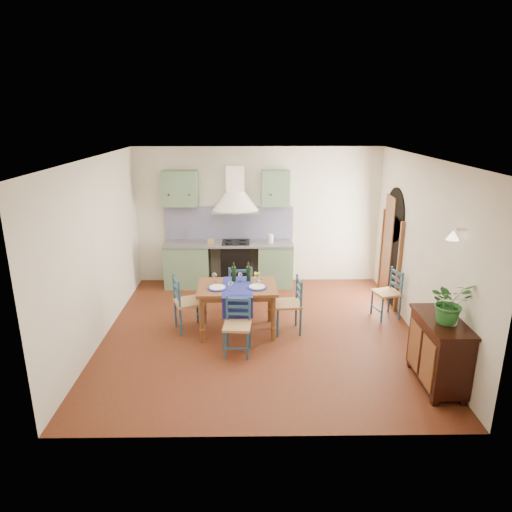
# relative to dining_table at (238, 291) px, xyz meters

# --- Properties ---
(floor) EXTENTS (5.00, 5.00, 0.00)m
(floor) POSITION_rel_dining_table_xyz_m (0.37, -0.06, -0.70)
(floor) COLOR #49220F
(floor) RESTS_ON ground
(back_wall) EXTENTS (5.00, 0.96, 2.80)m
(back_wall) POSITION_rel_dining_table_xyz_m (-0.10, 2.23, 0.35)
(back_wall) COLOR silver
(back_wall) RESTS_ON ground
(right_wall) EXTENTS (0.26, 5.00, 2.80)m
(right_wall) POSITION_rel_dining_table_xyz_m (2.86, 0.22, 0.63)
(right_wall) COLOR silver
(right_wall) RESTS_ON ground
(left_wall) EXTENTS (0.04, 5.00, 2.80)m
(left_wall) POSITION_rel_dining_table_xyz_m (-2.13, -0.06, 0.70)
(left_wall) COLOR silver
(left_wall) RESTS_ON ground
(ceiling) EXTENTS (5.00, 5.00, 0.01)m
(ceiling) POSITION_rel_dining_table_xyz_m (0.37, -0.06, 2.10)
(ceiling) COLOR white
(ceiling) RESTS_ON back_wall
(dining_table) EXTENTS (1.28, 0.96, 1.11)m
(dining_table) POSITION_rel_dining_table_xyz_m (0.00, 0.00, 0.00)
(dining_table) COLOR brown
(dining_table) RESTS_ON ground
(chair_near) EXTENTS (0.43, 0.43, 0.85)m
(chair_near) POSITION_rel_dining_table_xyz_m (0.01, -0.69, -0.27)
(chair_near) COLOR navy
(chair_near) RESTS_ON ground
(chair_far) EXTENTS (0.45, 0.45, 0.93)m
(chair_far) POSITION_rel_dining_table_xyz_m (0.03, 0.67, -0.22)
(chair_far) COLOR navy
(chair_far) RESTS_ON ground
(chair_left) EXTENTS (0.56, 0.56, 0.93)m
(chair_left) POSITION_rel_dining_table_xyz_m (-0.83, 0.07, -0.22)
(chair_left) COLOR navy
(chair_left) RESTS_ON ground
(chair_right) EXTENTS (0.47, 0.47, 0.92)m
(chair_right) POSITION_rel_dining_table_xyz_m (0.83, -0.00, -0.23)
(chair_right) COLOR navy
(chair_right) RESTS_ON ground
(chair_spare) EXTENTS (0.49, 0.49, 0.86)m
(chair_spare) POSITION_rel_dining_table_xyz_m (2.60, 0.54, -0.26)
(chair_spare) COLOR navy
(chair_spare) RESTS_ON ground
(sideboard) EXTENTS (0.50, 1.05, 0.94)m
(sideboard) POSITION_rel_dining_table_xyz_m (2.63, -1.57, -0.19)
(sideboard) COLOR black
(sideboard) RESTS_ON ground
(potted_plant) EXTENTS (0.57, 0.52, 0.55)m
(potted_plant) POSITION_rel_dining_table_xyz_m (2.65, -1.66, 0.50)
(potted_plant) COLOR #246028
(potted_plant) RESTS_ON sideboard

